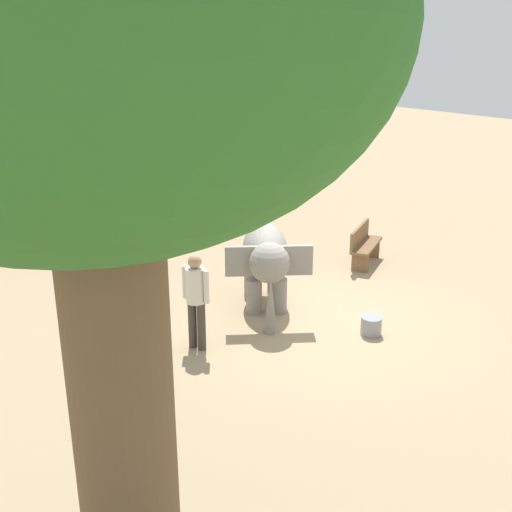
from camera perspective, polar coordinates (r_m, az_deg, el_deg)
The scene contains 8 objects.
ground_plane at distance 11.31m, azimuth 4.97°, elevation -5.83°, with size 60.00×60.00×0.00m, color tan.
elephant at distance 11.38m, azimuth 0.92°, elevation -0.17°, with size 1.95×2.16×1.57m.
person_handler at distance 9.93m, azimuth -5.57°, elevation -3.57°, with size 0.32×0.47×1.62m.
shade_tree_main at distance 4.44m, azimuth -14.85°, elevation 18.58°, with size 4.42×4.05×6.48m.
wooden_bench at distance 14.07m, azimuth 9.92°, elevation 1.10°, with size 1.40×1.07×0.88m.
market_stall_green at distance 18.11m, azimuth -17.10°, elevation 6.79°, with size 2.50×2.50×2.52m.
market_stall_orange at distance 19.04m, azimuth -9.64°, elevation 7.94°, with size 2.50×2.50×2.52m.
feed_bucket at distance 10.84m, azimuth 10.58°, elevation -6.34°, with size 0.36×0.36×0.32m, color gray.
Camera 1 is at (-6.64, -7.81, 4.78)m, focal length 43.36 mm.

